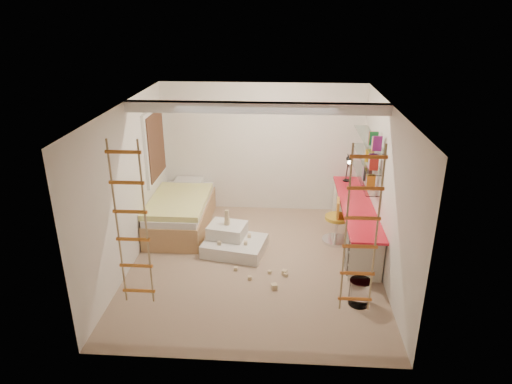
# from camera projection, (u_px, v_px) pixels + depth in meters

# --- Properties ---
(floor) EXTENTS (4.50, 4.50, 0.00)m
(floor) POSITION_uv_depth(u_px,v_px,m) (255.00, 263.00, 7.52)
(floor) COLOR #9C7E64
(floor) RESTS_ON ground
(ceiling_beam) EXTENTS (4.00, 0.18, 0.16)m
(ceiling_beam) POSITION_uv_depth(u_px,v_px,m) (256.00, 108.00, 6.85)
(ceiling_beam) COLOR white
(ceiling_beam) RESTS_ON ceiling
(window_frame) EXTENTS (0.06, 1.15, 1.35)m
(window_frame) POSITION_uv_depth(u_px,v_px,m) (154.00, 145.00, 8.44)
(window_frame) COLOR white
(window_frame) RESTS_ON wall_left
(window_blind) EXTENTS (0.02, 1.00, 1.20)m
(window_blind) POSITION_uv_depth(u_px,v_px,m) (156.00, 145.00, 8.44)
(window_blind) COLOR #4C2D1E
(window_blind) RESTS_ON window_frame
(rope_ladder_left) EXTENTS (0.41, 0.04, 2.13)m
(rope_ladder_left) POSITION_uv_depth(u_px,v_px,m) (132.00, 226.00, 5.42)
(rope_ladder_left) COLOR orange
(rope_ladder_left) RESTS_ON ceiling
(rope_ladder_right) EXTENTS (0.41, 0.04, 2.13)m
(rope_ladder_right) POSITION_uv_depth(u_px,v_px,m) (361.00, 232.00, 5.25)
(rope_ladder_right) COLOR orange
(rope_ladder_right) RESTS_ON ceiling
(waste_bin) EXTENTS (0.31, 0.31, 0.38)m
(waste_bin) POSITION_uv_depth(u_px,v_px,m) (360.00, 292.00, 6.44)
(waste_bin) COLOR white
(waste_bin) RESTS_ON floor
(desk) EXTENTS (0.56, 2.80, 0.75)m
(desk) POSITION_uv_depth(u_px,v_px,m) (355.00, 221.00, 8.07)
(desk) COLOR red
(desk) RESTS_ON floor
(shelves) EXTENTS (0.25, 1.80, 0.71)m
(shelves) POSITION_uv_depth(u_px,v_px,m) (367.00, 158.00, 7.89)
(shelves) COLOR white
(shelves) RESTS_ON wall_right
(bed) EXTENTS (1.02, 2.00, 0.69)m
(bed) POSITION_uv_depth(u_px,v_px,m) (181.00, 212.00, 8.62)
(bed) COLOR #AD7F51
(bed) RESTS_ON floor
(task_lamp) EXTENTS (0.14, 0.36, 0.57)m
(task_lamp) POSITION_uv_depth(u_px,v_px,m) (349.00, 165.00, 8.68)
(task_lamp) COLOR black
(task_lamp) RESTS_ON desk
(swivel_chair) EXTENTS (0.53, 0.53, 0.82)m
(swivel_chair) POSITION_uv_depth(u_px,v_px,m) (336.00, 226.00, 8.11)
(swivel_chair) COLOR #AF8921
(swivel_chair) RESTS_ON floor
(play_platform) EXTENTS (1.14, 0.96, 0.45)m
(play_platform) POSITION_uv_depth(u_px,v_px,m) (233.00, 241.00, 7.86)
(play_platform) COLOR silver
(play_platform) RESTS_ON floor
(toy_blocks) EXTENTS (1.19, 1.30, 0.72)m
(toy_blocks) POSITION_uv_depth(u_px,v_px,m) (248.00, 250.00, 7.44)
(toy_blocks) COLOR #CCB284
(toy_blocks) RESTS_ON floor
(books) EXTENTS (0.14, 0.52, 0.92)m
(books) POSITION_uv_depth(u_px,v_px,m) (367.00, 151.00, 7.85)
(books) COLOR orange
(books) RESTS_ON shelves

